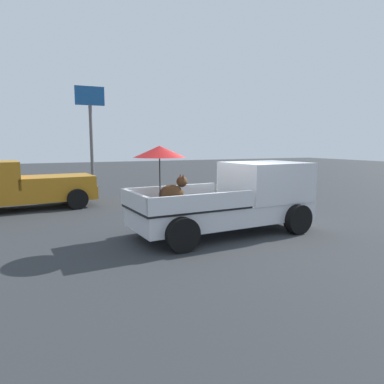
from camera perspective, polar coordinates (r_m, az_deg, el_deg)
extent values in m
plane|color=#2D3033|center=(9.76, 5.11, -6.62)|extent=(80.00, 80.00, 0.00)
cylinder|color=black|center=(11.46, 9.77, -2.51)|extent=(0.82, 0.33, 0.80)
cylinder|color=black|center=(10.02, 16.69, -4.21)|extent=(0.82, 0.33, 0.80)
cylinder|color=black|center=(9.74, -6.76, -4.27)|extent=(0.82, 0.33, 0.80)
cylinder|color=black|center=(7.99, -1.57, -6.89)|extent=(0.82, 0.33, 0.80)
cube|color=silver|center=(9.64, 5.15, -3.34)|extent=(5.10, 2.09, 0.50)
cube|color=silver|center=(10.35, 11.70, 1.72)|extent=(2.21, 1.98, 1.08)
cube|color=#4C606B|center=(11.00, 15.74, 2.99)|extent=(0.16, 1.72, 0.64)
cube|color=black|center=(9.02, -0.96, -2.27)|extent=(2.90, 2.00, 0.06)
cube|color=silver|center=(9.80, -3.42, -0.12)|extent=(2.80, 0.27, 0.40)
cube|color=silver|center=(8.18, 1.99, -1.68)|extent=(2.80, 0.27, 0.40)
cube|color=silver|center=(8.45, -9.13, -1.47)|extent=(0.21, 1.84, 0.40)
ellipsoid|color=#472D19|center=(8.97, -3.36, -0.46)|extent=(0.70, 0.36, 0.52)
sphere|color=#472D19|center=(9.06, -1.66, 1.67)|extent=(0.30, 0.30, 0.28)
cone|color=#472D19|center=(9.12, -1.88, 2.59)|extent=(0.10, 0.10, 0.12)
cone|color=#472D19|center=(8.98, -1.43, 2.51)|extent=(0.10, 0.10, 0.12)
cylinder|color=black|center=(8.74, -5.18, 1.72)|extent=(0.03, 0.03, 1.25)
cone|color=red|center=(8.69, -5.24, 6.49)|extent=(1.35, 1.35, 0.28)
cylinder|color=black|center=(13.86, -17.95, -1.08)|extent=(0.78, 0.32, 0.76)
cylinder|color=black|center=(15.71, -19.37, -0.14)|extent=(0.78, 0.32, 0.76)
cube|color=#B27219|center=(14.55, -24.92, -0.35)|extent=(4.93, 2.20, 0.50)
cube|color=#B27219|center=(14.61, -21.12, 1.67)|extent=(2.84, 2.02, 0.40)
cylinder|color=black|center=(19.33, -26.16, 0.77)|extent=(0.69, 0.34, 0.66)
cylinder|color=black|center=(17.63, -27.38, 0.09)|extent=(0.69, 0.34, 0.66)
cylinder|color=#59595B|center=(18.41, -15.85, 6.63)|extent=(0.16, 0.16, 4.29)
cube|color=#194C8C|center=(18.55, -16.15, 14.67)|extent=(1.40, 0.12, 0.90)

